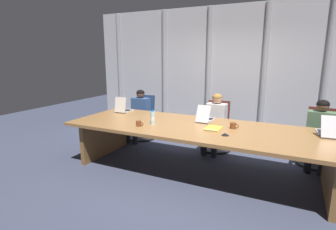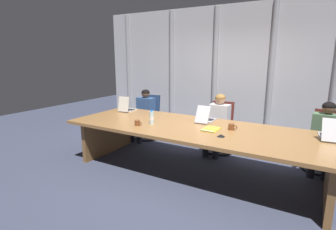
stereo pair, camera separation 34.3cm
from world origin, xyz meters
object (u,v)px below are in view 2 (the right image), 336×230
laptop_center (329,134)px  coffee_mug_near (137,123)px  office_chair_left_end (148,122)px  office_chair_center (323,148)px  conference_mic_left_side (221,135)px  person_left_end (143,112)px  person_center (325,133)px  coffee_mug_far (232,127)px  laptop_left_mid (206,118)px  water_bottle_primary (152,118)px  laptop_left_end (127,108)px  office_chair_left_mid (220,133)px  spiral_notepad (211,129)px  person_left_mid (218,120)px

laptop_center → coffee_mug_near: laptop_center is taller
laptop_center → office_chair_left_end: 3.64m
office_chair_center → conference_mic_left_side: size_ratio=8.86×
person_left_end → person_center: bearing=92.2°
office_chair_center → coffee_mug_far: size_ratio=7.21×
laptop_center → office_chair_center: laptop_center is taller
laptop_left_mid → water_bottle_primary: size_ratio=1.98×
laptop_left_end → water_bottle_primary: 1.17m
office_chair_left_mid → spiral_notepad: 1.32m
laptop_center → office_chair_left_end: laptop_center is taller
office_chair_left_end → person_left_mid: size_ratio=0.85×
laptop_center → office_chair_left_mid: 2.03m
laptop_left_mid → person_center: 1.87m
office_chair_left_mid → person_left_mid: (0.01, -0.16, 0.29)m
laptop_center → office_chair_center: size_ratio=0.52×
laptop_left_mid → spiral_notepad: laptop_left_mid is taller
person_left_end → coffee_mug_near: size_ratio=8.78×
coffee_mug_far → spiral_notepad: (-0.27, -0.16, -0.04)m
person_left_end → spiral_notepad: bearing=64.3°
office_chair_left_mid → person_center: (1.77, -0.16, 0.30)m
laptop_left_mid → laptop_left_end: bearing=89.3°
coffee_mug_far → person_center: bearing=36.5°
laptop_left_mid → spiral_notepad: 0.53m
laptop_center → office_chair_left_mid: size_ratio=0.53×
coffee_mug_far → spiral_notepad: coffee_mug_far is taller
office_chair_center → person_left_mid: person_left_mid is taller
laptop_left_end → person_left_mid: 1.80m
spiral_notepad → person_left_end: bearing=152.6°
person_center → coffee_mug_near: (-2.60, -1.42, 0.15)m
conference_mic_left_side → laptop_left_end: bearing=162.3°
laptop_left_mid → spiral_notepad: (0.27, -0.45, -0.05)m
office_chair_left_end → water_bottle_primary: size_ratio=4.23×
person_left_mid → spiral_notepad: bearing=17.0°
conference_mic_left_side → person_left_end: bearing=149.8°
laptop_left_end → office_chair_center: bearing=-83.2°
laptop_center → spiral_notepad: 1.58m
office_chair_center → person_center: (-0.01, -0.16, 0.29)m
laptop_center → laptop_left_end: bearing=83.2°
office_chair_center → office_chair_left_end: bearing=-81.7°
person_left_mid → spiral_notepad: size_ratio=3.72×
laptop_center → person_left_end: person_left_end is taller
person_center → office_chair_center: bearing=-176.0°
laptop_left_end → office_chair_left_mid: size_ratio=0.41×
laptop_left_mid → person_left_mid: size_ratio=0.40×
office_chair_left_end → coffee_mug_near: bearing=21.6°
coffee_mug_far → water_bottle_primary: bearing=-166.1°
coffee_mug_near → conference_mic_left_side: (1.35, 0.10, -0.03)m
person_center → coffee_mug_near: person_center is taller
person_center → coffee_mug_near: 2.96m
laptop_left_mid → coffee_mug_near: size_ratio=3.57×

